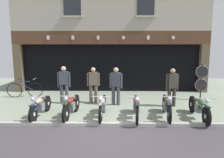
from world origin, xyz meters
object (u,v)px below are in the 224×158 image
(motorcycle_left, at_px, (71,105))
(motorcycle_center_left, at_px, (102,106))
(shopkeeper_center, at_px, (93,83))
(motorcycle_center_right, at_px, (167,106))
(tyre_sign_pole, at_px, (201,79))
(motorcycle_far_left, at_px, (40,106))
(motorcycle_right, at_px, (199,107))
(salesman_right, at_px, (116,84))
(leaning_bicycle, at_px, (25,89))
(advert_board_near, at_px, (60,59))
(motorcycle_center, at_px, (136,107))
(salesman_left, at_px, (64,83))
(assistant_far_right, at_px, (172,86))

(motorcycle_left, relative_size, motorcycle_center_left, 1.01)
(shopkeeper_center, bearing_deg, motorcycle_center_right, 133.54)
(motorcycle_left, relative_size, tyre_sign_pole, 1.17)
(motorcycle_far_left, height_order, motorcycle_right, motorcycle_right)
(salesman_right, relative_size, leaning_bicycle, 0.94)
(shopkeeper_center, bearing_deg, motorcycle_far_left, 36.23)
(motorcycle_center_left, distance_m, salesman_right, 1.80)
(advert_board_near, relative_size, leaning_bicycle, 0.63)
(motorcycle_far_left, bearing_deg, motorcycle_center, -179.76)
(shopkeeper_center, xyz_separation_m, tyre_sign_pole, (4.98, 0.56, 0.13))
(motorcycle_far_left, relative_size, shopkeeper_center, 1.22)
(motorcycle_far_left, height_order, shopkeeper_center, shopkeeper_center)
(motorcycle_far_left, distance_m, salesman_left, 1.93)
(motorcycle_right, bearing_deg, salesman_left, -18.76)
(motorcycle_right, distance_m, tyre_sign_pole, 2.89)
(motorcycle_far_left, bearing_deg, tyre_sign_pole, -157.37)
(shopkeeper_center, bearing_deg, motorcycle_right, 140.63)
(motorcycle_center_right, xyz_separation_m, salesman_left, (-4.08, 1.86, 0.48))
(leaning_bicycle, bearing_deg, motorcycle_center, 55.08)
(motorcycle_center_left, bearing_deg, tyre_sign_pole, -147.94)
(salesman_right, bearing_deg, motorcycle_left, 57.81)
(salesman_left, bearing_deg, motorcycle_right, 154.91)
(motorcycle_far_left, bearing_deg, motorcycle_center_right, -178.16)
(advert_board_near, bearing_deg, leaning_bicycle, -132.41)
(motorcycle_center, xyz_separation_m, leaning_bicycle, (-5.23, 3.05, -0.05))
(motorcycle_far_left, bearing_deg, assistant_far_right, -162.23)
(motorcycle_far_left, distance_m, motorcycle_right, 5.63)
(motorcycle_left, bearing_deg, salesman_right, -130.06)
(salesman_left, bearing_deg, motorcycle_center_left, 129.35)
(motorcycle_right, bearing_deg, advert_board_near, -35.70)
(salesman_left, distance_m, assistant_far_right, 4.65)
(motorcycle_center_right, height_order, advert_board_near, advert_board_near)
(motorcycle_center_right, bearing_deg, motorcycle_far_left, 5.52)
(motorcycle_center_right, distance_m, salesman_right, 2.49)
(motorcycle_center_right, relative_size, leaning_bicycle, 1.16)
(salesman_right, bearing_deg, motorcycle_center_right, 150.28)
(assistant_far_right, relative_size, leaning_bicycle, 0.93)
(salesman_right, relative_size, tyre_sign_pole, 0.95)
(advert_board_near, bearing_deg, shopkeeper_center, -50.87)
(shopkeeper_center, relative_size, assistant_far_right, 0.99)
(motorcycle_far_left, distance_m, assistant_far_right, 5.28)
(motorcycle_left, distance_m, tyre_sign_pole, 6.14)
(motorcycle_center_left, xyz_separation_m, assistant_far_right, (2.83, 1.46, 0.46))
(motorcycle_left, relative_size, shopkeeper_center, 1.25)
(motorcycle_right, height_order, salesman_right, salesman_right)
(motorcycle_right, relative_size, assistant_far_right, 1.28)
(motorcycle_center_left, relative_size, motorcycle_center_right, 0.97)
(motorcycle_center, xyz_separation_m, salesman_right, (-0.71, 1.73, 0.47))
(motorcycle_center_left, distance_m, assistant_far_right, 3.22)
(motorcycle_center_left, xyz_separation_m, motorcycle_right, (3.39, -0.08, -0.01))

